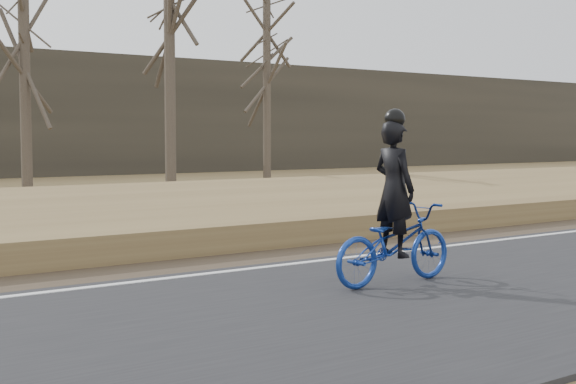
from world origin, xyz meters
TOP-DOWN VIEW (x-y plane):
  - cyclist at (5.80, -1.80)m, footprint 1.95×0.72m
  - bare_tree_center at (7.21, 17.18)m, footprint 0.36×0.36m
  - bare_tree_right at (10.92, 14.15)m, footprint 0.36×0.36m
  - bare_tree_far_right at (18.79, 20.15)m, footprint 0.36×0.36m

SIDE VIEW (x-z plane):
  - cyclist at x=5.80m, z-range -0.35..1.87m
  - bare_tree_right at x=10.92m, z-range 0.00..7.55m
  - bare_tree_far_right at x=18.79m, z-range 0.00..8.20m
  - bare_tree_center at x=7.21m, z-range 0.00..8.31m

